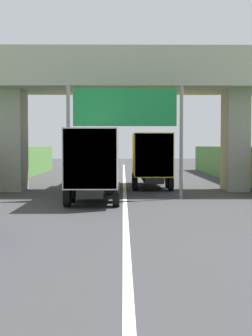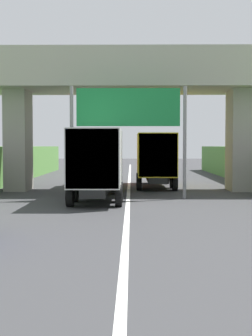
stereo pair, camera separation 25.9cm
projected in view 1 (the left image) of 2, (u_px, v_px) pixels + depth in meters
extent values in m
cube|color=white|center=(125.00, 203.00, 22.00)|extent=(0.20, 88.80, 0.01)
cube|color=#9E998E|center=(125.00, 81.00, 27.78)|extent=(40.00, 4.80, 1.10)
cube|color=#9E998E|center=(125.00, 55.00, 25.51)|extent=(40.00, 0.36, 1.10)
cube|color=#9E998E|center=(124.00, 69.00, 29.94)|extent=(40.00, 0.36, 1.10)
cube|color=gray|center=(14.00, 141.00, 27.90)|extent=(1.30, 2.20, 5.97)
cube|color=gray|center=(235.00, 141.00, 27.99)|extent=(1.30, 2.20, 5.97)
cylinder|color=slate|center=(68.00, 143.00, 23.49)|extent=(0.18, 0.18, 5.67)
cylinder|color=slate|center=(181.00, 143.00, 23.53)|extent=(0.18, 0.18, 5.67)
cube|color=#167238|center=(125.00, 107.00, 23.43)|extent=(5.20, 0.12, 1.90)
cube|color=white|center=(125.00, 107.00, 23.41)|extent=(4.89, 0.01, 1.67)
cube|color=black|center=(150.00, 177.00, 30.42)|extent=(1.10, 7.30, 0.36)
cube|color=gold|center=(148.00, 157.00, 32.96)|extent=(2.10, 2.10, 2.10)
cube|color=#2D3842|center=(148.00, 153.00, 33.96)|extent=(1.89, 0.06, 0.90)
cube|color=gold|center=(151.00, 154.00, 29.30)|extent=(2.30, 5.20, 2.60)
cube|color=#A88D16|center=(154.00, 155.00, 26.72)|extent=(2.21, 0.04, 2.50)
cylinder|color=black|center=(135.00, 177.00, 33.02)|extent=(0.30, 0.96, 0.96)
cylinder|color=black|center=(162.00, 177.00, 33.03)|extent=(0.30, 0.96, 0.96)
cylinder|color=black|center=(135.00, 183.00, 27.94)|extent=(0.30, 0.96, 0.96)
cylinder|color=black|center=(171.00, 183.00, 27.96)|extent=(0.30, 0.96, 0.96)
cylinder|color=black|center=(134.00, 180.00, 29.63)|extent=(0.30, 0.96, 0.96)
cylinder|color=black|center=(168.00, 180.00, 29.64)|extent=(0.30, 0.96, 0.96)
cube|color=black|center=(95.00, 187.00, 22.96)|extent=(1.10, 7.30, 0.36)
cube|color=black|center=(98.00, 160.00, 25.50)|extent=(2.10, 2.10, 2.10)
cube|color=#2D3842|center=(99.00, 154.00, 26.51)|extent=(1.89, 0.06, 0.90)
cube|color=#B7B7B2|center=(94.00, 157.00, 21.84)|extent=(2.30, 5.20, 2.60)
cube|color=gray|center=(90.00, 159.00, 19.27)|extent=(2.21, 0.04, 2.50)
cylinder|color=black|center=(80.00, 186.00, 25.56)|extent=(0.30, 0.96, 0.96)
cylinder|color=black|center=(116.00, 186.00, 25.57)|extent=(0.30, 0.96, 0.96)
cylinder|color=black|center=(67.00, 196.00, 20.49)|extent=(0.30, 0.96, 0.96)
cylinder|color=black|center=(116.00, 196.00, 20.50)|extent=(0.30, 0.96, 0.96)
cylinder|color=black|center=(72.00, 192.00, 22.18)|extent=(0.30, 0.96, 0.96)
cylinder|color=black|center=(117.00, 192.00, 22.19)|extent=(0.30, 0.96, 0.96)
cube|color=black|center=(98.00, 177.00, 30.42)|extent=(1.10, 7.30, 0.36)
cube|color=red|center=(99.00, 157.00, 32.96)|extent=(2.10, 2.10, 2.10)
cube|color=#2D3842|center=(100.00, 153.00, 33.96)|extent=(1.89, 0.06, 0.90)
cube|color=#B7B7B2|center=(97.00, 154.00, 29.30)|extent=(2.30, 5.20, 2.60)
cube|color=gray|center=(94.00, 155.00, 26.72)|extent=(2.21, 0.04, 2.50)
cylinder|color=black|center=(86.00, 177.00, 33.02)|extent=(0.30, 0.96, 0.96)
cylinder|color=black|center=(113.00, 177.00, 33.03)|extent=(0.30, 0.96, 0.96)
cylinder|color=black|center=(77.00, 183.00, 27.94)|extent=(0.30, 0.96, 0.96)
cylinder|color=black|center=(113.00, 183.00, 27.96)|extent=(0.30, 0.96, 0.96)
cylinder|color=black|center=(80.00, 180.00, 29.63)|extent=(0.30, 0.96, 0.96)
cylinder|color=black|center=(114.00, 180.00, 29.65)|extent=(0.30, 0.96, 0.96)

